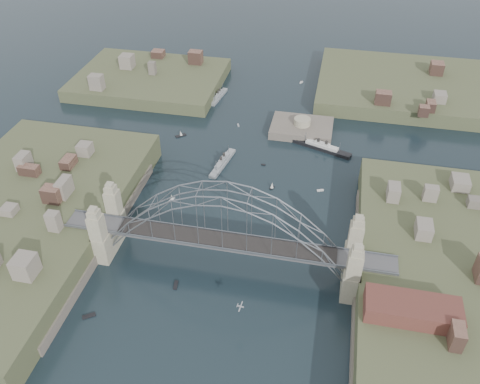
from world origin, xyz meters
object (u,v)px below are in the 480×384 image
Objects in this scene: bridge at (225,229)px; ocean_liner at (322,147)px; naval_cruiser_near at (223,163)px; naval_cruiser_far at (219,96)px; wharf_shed at (413,310)px; fort_island at (301,132)px.

bridge is 4.04× the size of ocean_liner.
naval_cruiser_near reaches higher than naval_cruiser_far.
naval_cruiser_near is (-11.25, 43.66, -11.53)m from bridge.
ocean_liner is at bearing 27.07° from naval_cruiser_near.
bridge is 4.20× the size of wharf_shed.
bridge reaches higher than fort_island.
wharf_shed is 123.89m from naval_cruiser_far.
wharf_shed reaches higher than naval_cruiser_near.
fort_island reaches higher than naval_cruiser_far.
ocean_liner is (20.12, 59.69, -11.52)m from bridge.
bridge is 3.82× the size of fort_island.
naval_cruiser_near is at bearing -74.80° from naval_cruiser_far.
naval_cruiser_near is 1.17× the size of naval_cruiser_far.
naval_cruiser_near is at bearing 104.45° from bridge.
ocean_liner is (31.37, 16.03, 0.01)m from naval_cruiser_near.
naval_cruiser_near is (-23.25, -26.34, 1.13)m from fort_island.
bridge reaches higher than naval_cruiser_near.
ocean_liner reaches higher than naval_cruiser_far.
fort_island is (12.00, 70.00, -12.66)m from bridge.
wharf_shed is 1.16× the size of naval_cruiser_near.
naval_cruiser_far is at bearing 105.20° from naval_cruiser_near.
naval_cruiser_far is (-12.42, 45.71, -0.03)m from naval_cruiser_near.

